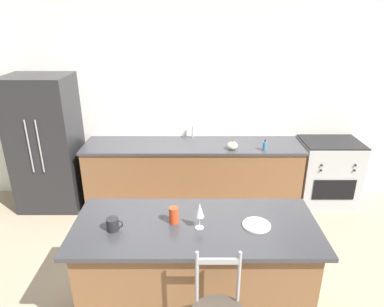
% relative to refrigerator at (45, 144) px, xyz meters
% --- Properties ---
extents(ground_plane, '(18.00, 18.00, 0.00)m').
position_rel_refrigerator_xyz_m(ground_plane, '(1.95, -0.37, -0.90)').
color(ground_plane, tan).
extents(wall_back, '(6.00, 0.07, 2.70)m').
position_rel_refrigerator_xyz_m(wall_back, '(1.95, 0.36, 0.45)').
color(wall_back, silver).
rests_on(wall_back, ground_plane).
extents(back_counter, '(2.91, 0.72, 0.89)m').
position_rel_refrigerator_xyz_m(back_counter, '(1.95, 0.02, -0.46)').
color(back_counter, brown).
rests_on(back_counter, ground_plane).
extents(sink_faucet, '(0.02, 0.13, 0.22)m').
position_rel_refrigerator_xyz_m(sink_faucet, '(1.95, 0.23, 0.13)').
color(sink_faucet, '#ADAFB5').
rests_on(sink_faucet, back_counter).
extents(kitchen_island, '(1.95, 0.82, 0.96)m').
position_rel_refrigerator_xyz_m(kitchen_island, '(1.97, -1.99, -0.42)').
color(kitchen_island, brown).
rests_on(kitchen_island, ground_plane).
extents(refrigerator, '(0.81, 0.71, 1.81)m').
position_rel_refrigerator_xyz_m(refrigerator, '(0.00, 0.00, 0.00)').
color(refrigerator, '#232326').
rests_on(refrigerator, ground_plane).
extents(oven_range, '(0.78, 0.62, 0.92)m').
position_rel_refrigerator_xyz_m(oven_range, '(3.83, 0.04, -0.44)').
color(oven_range, '#ADAFB5').
rests_on(oven_range, ground_plane).
extents(dinner_plate, '(0.22, 0.22, 0.02)m').
position_rel_refrigerator_xyz_m(dinner_plate, '(2.45, -2.00, 0.06)').
color(dinner_plate, white).
rests_on(dinner_plate, kitchen_island).
extents(wine_glass, '(0.07, 0.07, 0.22)m').
position_rel_refrigerator_xyz_m(wine_glass, '(2.00, -2.03, 0.21)').
color(wine_glass, white).
rests_on(wine_glass, kitchen_island).
extents(coffee_mug, '(0.13, 0.09, 0.10)m').
position_rel_refrigerator_xyz_m(coffee_mug, '(1.33, -2.06, 0.11)').
color(coffee_mug, '#232326').
rests_on(coffee_mug, kitchen_island).
extents(tumbler_cup, '(0.08, 0.08, 0.14)m').
position_rel_refrigerator_xyz_m(tumbler_cup, '(1.80, -1.95, 0.12)').
color(tumbler_cup, red).
rests_on(tumbler_cup, kitchen_island).
extents(pumpkin_decoration, '(0.13, 0.13, 0.13)m').
position_rel_refrigerator_xyz_m(pumpkin_decoration, '(2.46, -0.19, 0.04)').
color(pumpkin_decoration, beige).
rests_on(pumpkin_decoration, back_counter).
extents(soap_bottle, '(0.05, 0.05, 0.14)m').
position_rel_refrigerator_xyz_m(soap_bottle, '(2.87, -0.22, 0.05)').
color(soap_bottle, teal).
rests_on(soap_bottle, back_counter).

